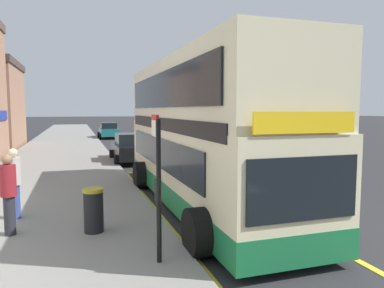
{
  "coord_description": "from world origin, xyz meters",
  "views": [
    {
      "loc": [
        -6.08,
        -2.84,
        2.93
      ],
      "look_at": [
        -2.77,
        7.39,
        1.91
      ],
      "focal_mm": 33.74,
      "sensor_mm": 36.0,
      "label": 1
    }
  ],
  "objects_px": {
    "double_decker_bus": "(201,138)",
    "pedestrian_further_back": "(14,180)",
    "parked_car_teal_kerbside": "(109,131)",
    "bus_stop_sign": "(158,176)",
    "parked_car_grey_ahead": "(160,125)",
    "parked_car_black_across": "(131,148)",
    "litter_bin": "(94,210)",
    "pedestrian_waiting_near_sign": "(8,191)"
  },
  "relations": [
    {
      "from": "parked_car_black_across",
      "to": "pedestrian_further_back",
      "type": "relative_size",
      "value": 2.31
    },
    {
      "from": "pedestrian_further_back",
      "to": "litter_bin",
      "type": "height_order",
      "value": "pedestrian_further_back"
    },
    {
      "from": "parked_car_grey_ahead",
      "to": "pedestrian_waiting_near_sign",
      "type": "height_order",
      "value": "pedestrian_waiting_near_sign"
    },
    {
      "from": "pedestrian_waiting_near_sign",
      "to": "litter_bin",
      "type": "bearing_deg",
      "value": -11.48
    },
    {
      "from": "parked_car_teal_kerbside",
      "to": "parked_car_black_across",
      "type": "height_order",
      "value": "same"
    },
    {
      "from": "bus_stop_sign",
      "to": "pedestrian_further_back",
      "type": "relative_size",
      "value": 1.49
    },
    {
      "from": "double_decker_bus",
      "to": "pedestrian_further_back",
      "type": "height_order",
      "value": "double_decker_bus"
    },
    {
      "from": "pedestrian_waiting_near_sign",
      "to": "double_decker_bus",
      "type": "bearing_deg",
      "value": 17.82
    },
    {
      "from": "parked_car_grey_ahead",
      "to": "litter_bin",
      "type": "relative_size",
      "value": 4.16
    },
    {
      "from": "parked_car_teal_kerbside",
      "to": "parked_car_grey_ahead",
      "type": "bearing_deg",
      "value": 51.17
    },
    {
      "from": "parked_car_black_across",
      "to": "litter_bin",
      "type": "bearing_deg",
      "value": -101.27
    },
    {
      "from": "bus_stop_sign",
      "to": "pedestrian_waiting_near_sign",
      "type": "xyz_separation_m",
      "value": [
        -2.85,
        2.36,
        -0.59
      ]
    },
    {
      "from": "parked_car_teal_kerbside",
      "to": "pedestrian_further_back",
      "type": "bearing_deg",
      "value": -101.95
    },
    {
      "from": "double_decker_bus",
      "to": "bus_stop_sign",
      "type": "distance_m",
      "value": 4.58
    },
    {
      "from": "parked_car_grey_ahead",
      "to": "parked_car_black_across",
      "type": "xyz_separation_m",
      "value": [
        -8.1,
        -28.26,
        0.0
      ]
    },
    {
      "from": "double_decker_bus",
      "to": "parked_car_grey_ahead",
      "type": "relative_size",
      "value": 2.51
    },
    {
      "from": "double_decker_bus",
      "to": "pedestrian_further_back",
      "type": "distance_m",
      "value": 5.25
    },
    {
      "from": "double_decker_bus",
      "to": "parked_car_black_across",
      "type": "height_order",
      "value": "double_decker_bus"
    },
    {
      "from": "pedestrian_further_back",
      "to": "parked_car_black_across",
      "type": "bearing_deg",
      "value": 66.27
    },
    {
      "from": "double_decker_bus",
      "to": "pedestrian_further_back",
      "type": "bearing_deg",
      "value": -176.45
    },
    {
      "from": "pedestrian_waiting_near_sign",
      "to": "litter_bin",
      "type": "relative_size",
      "value": 1.8
    },
    {
      "from": "parked_car_teal_kerbside",
      "to": "parked_car_black_across",
      "type": "bearing_deg",
      "value": -93.31
    },
    {
      "from": "parked_car_grey_ahead",
      "to": "litter_bin",
      "type": "xyz_separation_m",
      "value": [
        -10.66,
        -40.02,
        -0.15
      ]
    },
    {
      "from": "double_decker_bus",
      "to": "parked_car_teal_kerbside",
      "type": "distance_m",
      "value": 27.58
    },
    {
      "from": "parked_car_teal_kerbside",
      "to": "pedestrian_further_back",
      "type": "distance_m",
      "value": 28.27
    },
    {
      "from": "parked_car_black_across",
      "to": "pedestrian_waiting_near_sign",
      "type": "xyz_separation_m",
      "value": [
        -4.36,
        -11.4,
        0.34
      ]
    },
    {
      "from": "parked_car_teal_kerbside",
      "to": "parked_car_grey_ahead",
      "type": "distance_m",
      "value": 13.05
    },
    {
      "from": "double_decker_bus",
      "to": "bus_stop_sign",
      "type": "bearing_deg",
      "value": -119.1
    },
    {
      "from": "parked_car_black_across",
      "to": "litter_bin",
      "type": "relative_size",
      "value": 4.16
    },
    {
      "from": "bus_stop_sign",
      "to": "parked_car_grey_ahead",
      "type": "xyz_separation_m",
      "value": [
        9.6,
        42.02,
        -0.93
      ]
    },
    {
      "from": "parked_car_teal_kerbside",
      "to": "bus_stop_sign",
      "type": "bearing_deg",
      "value": -95.58
    },
    {
      "from": "double_decker_bus",
      "to": "litter_bin",
      "type": "xyz_separation_m",
      "value": [
        -3.28,
        -2.0,
        -1.41
      ]
    },
    {
      "from": "double_decker_bus",
      "to": "pedestrian_further_back",
      "type": "relative_size",
      "value": 5.8
    },
    {
      "from": "double_decker_bus",
      "to": "pedestrian_waiting_near_sign",
      "type": "relative_size",
      "value": 5.8
    },
    {
      "from": "bus_stop_sign",
      "to": "parked_car_black_across",
      "type": "distance_m",
      "value": 13.87
    },
    {
      "from": "parked_car_grey_ahead",
      "to": "pedestrian_waiting_near_sign",
      "type": "distance_m",
      "value": 41.57
    },
    {
      "from": "litter_bin",
      "to": "double_decker_bus",
      "type": "bearing_deg",
      "value": 31.29
    },
    {
      "from": "parked_car_teal_kerbside",
      "to": "parked_car_black_across",
      "type": "distance_m",
      "value": 17.78
    },
    {
      "from": "bus_stop_sign",
      "to": "parked_car_teal_kerbside",
      "type": "distance_m",
      "value": 31.61
    },
    {
      "from": "parked_car_grey_ahead",
      "to": "bus_stop_sign",
      "type": "bearing_deg",
      "value": -102.02
    },
    {
      "from": "parked_car_teal_kerbside",
      "to": "parked_car_grey_ahead",
      "type": "height_order",
      "value": "same"
    },
    {
      "from": "parked_car_black_across",
      "to": "litter_bin",
      "type": "distance_m",
      "value": 12.04
    }
  ]
}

